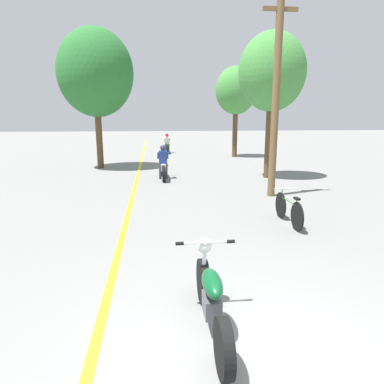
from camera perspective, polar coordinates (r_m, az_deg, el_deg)
ground_plane at (r=4.15m, az=9.53°, el=-27.00°), size 120.00×120.00×0.00m
lane_stripe_center at (r=15.99m, az=-9.00°, el=2.90°), size 0.14×48.00×0.01m
utility_pole at (r=11.61m, az=13.82°, el=15.42°), size 1.10×0.24×6.40m
roadside_tree_right_near at (r=15.28m, az=13.20°, el=18.78°), size 2.79×2.51×6.03m
roadside_tree_right_far at (r=22.91m, az=7.35°, el=16.33°), size 2.62×2.35×5.75m
roadside_tree_left at (r=18.36m, az=-15.79°, el=18.53°), size 3.70×3.33×6.84m
motorcycle_foreground at (r=4.44m, az=3.21°, el=-17.05°), size 0.81×2.11×0.99m
motorcycle_rider_lead at (r=14.68m, az=-4.83°, el=4.31°), size 0.50×2.13×1.45m
motorcycle_rider_far at (r=25.21m, az=-4.19°, el=7.73°), size 0.50×2.03×1.41m
bicycle_parked at (r=8.81m, az=15.80°, el=-2.83°), size 0.44×1.74×0.80m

